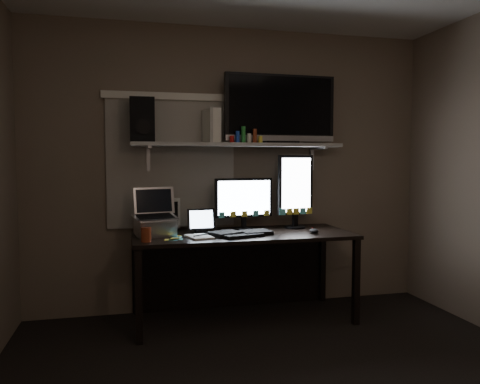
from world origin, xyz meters
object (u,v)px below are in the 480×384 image
object	(u,v)px
laptop	(155,213)
speaker	(142,120)
monitor_portrait	(295,191)
mouse	(314,231)
game_console	(211,126)
monitor_landscape	(244,203)
tv	(280,109)
tablet	(201,221)
desk	(240,251)
cup	(146,235)
keyboard	(241,233)

from	to	relation	value
laptop	speaker	xyz separation A→B (m)	(-0.08, 0.19, 0.74)
monitor_portrait	mouse	size ratio (longest dim) A/B	6.07
game_console	speaker	size ratio (longest dim) A/B	0.79
monitor_landscape	tv	size ratio (longest dim) A/B	0.52
tablet	laptop	bearing A→B (deg)	-173.56
desk	game_console	bearing A→B (deg)	161.02
desk	cup	bearing A→B (deg)	-155.78
laptop	tablet	bearing A→B (deg)	-1.68
tablet	cup	world-z (taller)	tablet
laptop	tv	distance (m)	1.42
laptop	cup	world-z (taller)	laptop
cup	speaker	bearing A→B (deg)	90.21
monitor_landscape	cup	world-z (taller)	monitor_landscape
tablet	game_console	distance (m)	0.81
laptop	speaker	size ratio (longest dim) A/B	1.04
monitor_landscape	laptop	world-z (taller)	monitor_landscape
monitor_landscape	keyboard	distance (m)	0.35
desk	monitor_portrait	world-z (taller)	monitor_portrait
monitor_portrait	game_console	size ratio (longest dim) A/B	2.32
tv	speaker	size ratio (longest dim) A/B	2.78
mouse	desk	bearing A→B (deg)	166.97
mouse	game_console	distance (m)	1.23
monitor_portrait	speaker	bearing A→B (deg)	170.28
game_console	monitor_portrait	bearing A→B (deg)	-15.46
monitor_portrait	mouse	xyz separation A→B (m)	(0.05, -0.32, -0.31)
desk	game_console	world-z (taller)	game_console
keyboard	laptop	distance (m)	0.70
mouse	game_console	bearing A→B (deg)	168.81
tablet	laptop	xyz separation A→B (m)	(-0.38, -0.07, 0.09)
monitor_landscape	game_console	distance (m)	0.72
keyboard	speaker	world-z (taller)	speaker
mouse	tablet	world-z (taller)	tablet
laptop	speaker	bearing A→B (deg)	101.79
monitor_portrait	keyboard	distance (m)	0.69
mouse	laptop	size ratio (longest dim) A/B	0.29
keyboard	game_console	world-z (taller)	game_console
monitor_portrait	cup	xyz separation A→B (m)	(-1.32, -0.40, -0.28)
desk	game_console	distance (m)	1.10
monitor_portrait	tablet	world-z (taller)	monitor_portrait
monitor_landscape	game_console	size ratio (longest dim) A/B	1.83
keyboard	game_console	distance (m)	0.94
tablet	speaker	xyz separation A→B (m)	(-0.46, 0.13, 0.83)
tv	mouse	bearing A→B (deg)	-65.96
monitor_portrait	mouse	world-z (taller)	monitor_portrait
monitor_portrait	tablet	distance (m)	0.89
monitor_portrait	game_console	xyz separation A→B (m)	(-0.75, 0.03, 0.56)
game_console	monitor_landscape	bearing A→B (deg)	-17.46
monitor_landscape	tablet	distance (m)	0.42
monitor_landscape	tablet	size ratio (longest dim) A/B	2.24
desk	speaker	size ratio (longest dim) A/B	5.00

